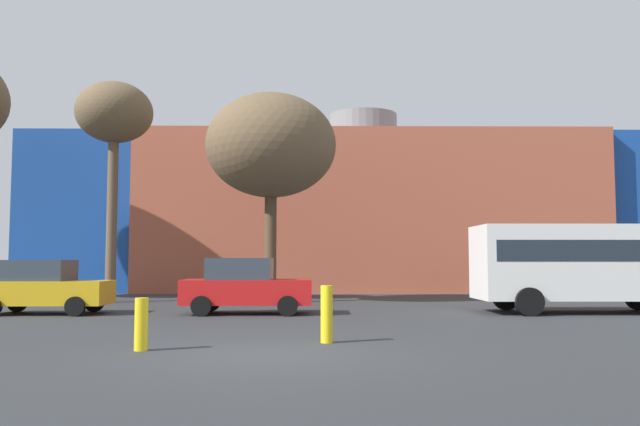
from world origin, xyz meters
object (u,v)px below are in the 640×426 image
(parked_car_2, at_px, (245,286))
(bare_tree_2, at_px, (271,146))
(white_bus, at_px, (586,261))
(parked_car_1, at_px, (44,287))
(bollard_yellow_0, at_px, (327,314))
(bare_tree_1, at_px, (114,117))
(bollard_yellow_1, at_px, (141,324))

(parked_car_2, distance_m, bare_tree_2, 7.51)
(parked_car_2, height_order, white_bus, white_bus)
(parked_car_1, relative_size, bollard_yellow_0, 3.36)
(parked_car_1, distance_m, parked_car_2, 6.16)
(parked_car_2, distance_m, white_bus, 10.65)
(parked_car_1, bearing_deg, bare_tree_2, 39.09)
(bare_tree_1, bearing_deg, parked_car_1, -93.14)
(parked_car_1, height_order, parked_car_2, parked_car_2)
(parked_car_2, distance_m, bare_tree_1, 10.33)
(white_bus, relative_size, bare_tree_1, 0.78)
(white_bus, relative_size, bollard_yellow_1, 7.16)
(parked_car_1, xyz_separation_m, white_bus, (16.78, 0.28, 0.80))
(bare_tree_1, bearing_deg, bollard_yellow_1, -70.56)
(parked_car_2, height_order, bare_tree_1, bare_tree_1)
(bare_tree_1, height_order, bollard_yellow_0, bare_tree_1)
(parked_car_2, xyz_separation_m, white_bus, (10.62, 0.28, 0.77))
(parked_car_1, distance_m, bollard_yellow_0, 11.01)
(bare_tree_1, xyz_separation_m, bollard_yellow_1, (4.81, -13.62, -6.84))
(bare_tree_1, relative_size, bare_tree_2, 1.06)
(white_bus, height_order, bare_tree_2, bare_tree_2)
(bare_tree_1, bearing_deg, white_bus, -17.70)
(bollard_yellow_0, bearing_deg, bollard_yellow_1, -162.27)
(bare_tree_1, xyz_separation_m, bare_tree_2, (6.26, -0.21, -1.20))
(white_bus, bearing_deg, bollard_yellow_0, -138.67)
(bare_tree_1, relative_size, bollard_yellow_0, 7.72)
(white_bus, bearing_deg, bollard_yellow_1, -144.36)
(parked_car_1, xyz_separation_m, bollard_yellow_0, (8.50, -7.00, -0.25))
(white_bus, distance_m, bollard_yellow_0, 11.07)
(parked_car_2, xyz_separation_m, bollard_yellow_0, (2.34, -7.00, -0.28))
(bare_tree_2, bearing_deg, white_bus, -26.29)
(parked_car_1, height_order, bollard_yellow_0, parked_car_1)
(bollard_yellow_1, bearing_deg, white_bus, 35.64)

